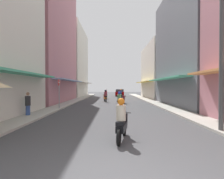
{
  "coord_description": "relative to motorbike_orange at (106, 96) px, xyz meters",
  "views": [
    {
      "loc": [
        -0.03,
        -3.34,
        1.98
      ],
      "look_at": [
        -0.11,
        16.42,
        1.67
      ],
      "focal_mm": 28.24,
      "sensor_mm": 36.0,
      "label": 1
    }
  ],
  "objects": [
    {
      "name": "motorbike_green",
      "position": [
        -0.09,
        5.99,
        0.0
      ],
      "size": [
        0.55,
        1.81,
        1.58
      ],
      "color": "black",
      "rests_on": "ground"
    },
    {
      "name": "parked_car",
      "position": [
        2.54,
        13.97,
        0.04
      ],
      "size": [
        2.05,
        4.22,
        1.45
      ],
      "color": "#8C0000",
      "rests_on": "ground"
    },
    {
      "name": "building_right_far",
      "position": [
        9.85,
        7.53,
        3.87
      ],
      "size": [
        7.05,
        11.53,
        9.15
      ],
      "color": "silver",
      "rests_on": "ground"
    },
    {
      "name": "motorbike_orange",
      "position": [
        0.0,
        0.0,
        0.0
      ],
      "size": [
        0.62,
        1.79,
        1.58
      ],
      "color": "black",
      "rests_on": "ground"
    },
    {
      "name": "motorbike_silver",
      "position": [
        2.5,
        9.32,
        0.0
      ],
      "size": [
        0.57,
        1.8,
        1.58
      ],
      "color": "black",
      "rests_on": "ground"
    },
    {
      "name": "sidewalk_left",
      "position": [
        -4.26,
        -2.44,
        -0.64
      ],
      "size": [
        1.54,
        50.41,
        0.12
      ],
      "primitive_type": "cube",
      "color": "#ADA89E",
      "rests_on": "ground"
    },
    {
      "name": "ground_plane",
      "position": [
        0.91,
        -2.44,
        -0.7
      ],
      "size": [
        93.31,
        93.31,
        0.0
      ],
      "primitive_type": "plane",
      "color": "#424244"
    },
    {
      "name": "building_left_far",
      "position": [
        -8.02,
        13.6,
        6.23
      ],
      "size": [
        7.05,
        13.02,
        13.89
      ],
      "color": "silver",
      "rests_on": "ground"
    },
    {
      "name": "motorbike_white",
      "position": [
        1.55,
        -8.12,
        0.0
      ],
      "size": [
        0.63,
        1.79,
        1.58
      ],
      "color": "black",
      "rests_on": "ground"
    },
    {
      "name": "building_right_mid",
      "position": [
        9.85,
        -4.77,
        5.38
      ],
      "size": [
        7.05,
        11.78,
        12.19
      ],
      "color": "slate",
      "rests_on": "ground"
    },
    {
      "name": "sidewalk_right",
      "position": [
        6.09,
        -2.44,
        -0.64
      ],
      "size": [
        1.54,
        50.41,
        0.12
      ],
      "primitive_type": "cube",
      "color": "#ADA89E",
      "rests_on": "ground"
    },
    {
      "name": "pedestrian_far",
      "position": [
        -4.65,
        -11.46,
        0.11
      ],
      "size": [
        0.34,
        0.34,
        1.62
      ],
      "color": "#334C8C",
      "rests_on": "ground"
    },
    {
      "name": "street_sign_no_entry",
      "position": [
        -3.64,
        -7.97,
        1.01
      ],
      "size": [
        0.07,
        0.6,
        2.65
      ],
      "color": "gray",
      "rests_on": "ground"
    },
    {
      "name": "utility_pole",
      "position": [
        5.57,
        -15.47,
        2.68
      ],
      "size": [
        0.2,
        1.2,
        6.61
      ],
      "color": "#4C4C4F",
      "rests_on": "ground"
    },
    {
      "name": "motorbike_maroon",
      "position": [
        2.25,
        -2.34,
        -0.2
      ],
      "size": [
        0.55,
        1.81,
        0.96
      ],
      "color": "black",
      "rests_on": "ground"
    },
    {
      "name": "motorbike_black",
      "position": [
        1.25,
        -16.55,
        0.0
      ],
      "size": [
        0.64,
        1.78,
        1.58
      ],
      "color": "black",
      "rests_on": "ground"
    },
    {
      "name": "building_left_mid",
      "position": [
        -8.02,
        -0.22,
        8.05
      ],
      "size": [
        7.05,
        12.74,
        17.52
      ],
      "color": "#B7727F",
      "rests_on": "ground"
    }
  ]
}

